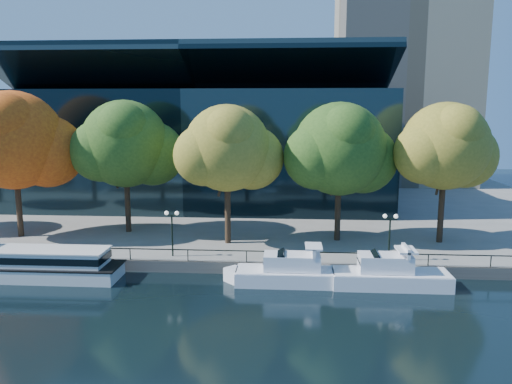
# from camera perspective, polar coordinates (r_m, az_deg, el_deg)

# --- Properties ---
(ground) EXTENTS (160.00, 160.00, 0.00)m
(ground) POSITION_cam_1_polar(r_m,az_deg,el_deg) (40.47, -8.68, -10.48)
(ground) COLOR black
(ground) RESTS_ON ground
(promenade) EXTENTS (90.00, 67.08, 1.00)m
(promenade) POSITION_cam_1_polar(r_m,az_deg,el_deg) (75.13, -2.69, -0.64)
(promenade) COLOR slate
(promenade) RESTS_ON ground
(railing) EXTENTS (88.20, 0.08, 0.99)m
(railing) POSITION_cam_1_polar(r_m,az_deg,el_deg) (42.89, -7.80, -6.58)
(railing) COLOR black
(railing) RESTS_ON promenade
(convention_building) EXTENTS (50.00, 24.57, 21.43)m
(convention_building) POSITION_cam_1_polar(r_m,az_deg,el_deg) (70.20, -6.43, 5.18)
(convention_building) COLOR black
(convention_building) RESTS_ON ground
(tour_boat) EXTENTS (15.89, 3.55, 3.02)m
(tour_boat) POSITION_cam_1_polar(r_m,az_deg,el_deg) (45.26, -24.62, -7.38)
(tour_boat) COLOR white
(tour_boat) RESTS_ON ground
(cruiser_near) EXTENTS (10.95, 2.82, 3.17)m
(cruiser_near) POSITION_cam_1_polar(r_m,az_deg,el_deg) (40.12, 4.20, -9.09)
(cruiser_near) COLOR white
(cruiser_near) RESTS_ON ground
(cruiser_far) EXTENTS (10.13, 2.81, 3.31)m
(cruiser_far) POSITION_cam_1_polar(r_m,az_deg,el_deg) (40.62, 14.54, -9.04)
(cruiser_far) COLOR white
(cruiser_far) RESTS_ON ground
(tree_1) EXTENTS (12.11, 9.93, 14.53)m
(tree_1) POSITION_cam_1_polar(r_m,az_deg,el_deg) (54.56, -25.80, 5.13)
(tree_1) COLOR black
(tree_1) RESTS_ON promenade
(tree_2) EXTENTS (11.13, 9.12, 13.66)m
(tree_2) POSITION_cam_1_polar(r_m,az_deg,el_deg) (52.74, -14.56, 5.14)
(tree_2) COLOR black
(tree_2) RESTS_ON promenade
(tree_3) EXTENTS (10.18, 8.35, 13.19)m
(tree_3) POSITION_cam_1_polar(r_m,az_deg,el_deg) (46.72, -3.13, 4.80)
(tree_3) COLOR black
(tree_3) RESTS_ON promenade
(tree_4) EXTENTS (11.14, 9.14, 13.41)m
(tree_4) POSITION_cam_1_polar(r_m,az_deg,el_deg) (48.35, 9.74, 4.64)
(tree_4) COLOR black
(tree_4) RESTS_ON promenade
(tree_5) EXTENTS (10.29, 8.44, 13.40)m
(tree_5) POSITION_cam_1_polar(r_m,az_deg,el_deg) (50.22, 21.00, 4.71)
(tree_5) COLOR black
(tree_5) RESTS_ON promenade
(lamp_1) EXTENTS (1.26, 0.36, 4.03)m
(lamp_1) POSITION_cam_1_polar(r_m,az_deg,el_deg) (43.91, -9.59, -3.49)
(lamp_1) COLOR black
(lamp_1) RESTS_ON promenade
(lamp_2) EXTENTS (1.26, 0.36, 4.03)m
(lamp_2) POSITION_cam_1_polar(r_m,az_deg,el_deg) (43.55, 15.06, -3.80)
(lamp_2) COLOR black
(lamp_2) RESTS_ON promenade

